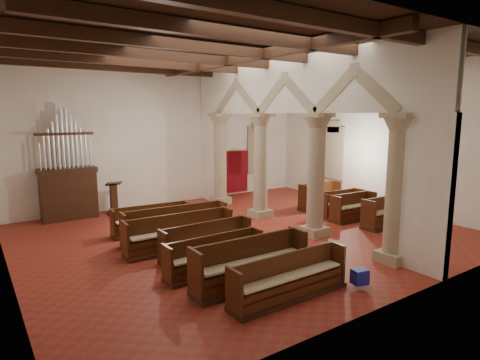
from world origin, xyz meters
name	(u,v)px	position (x,y,z in m)	size (l,w,h in m)	color
floor	(245,233)	(0.00, 0.00, 0.00)	(14.00, 14.00, 0.00)	maroon
ceiling	(245,52)	(0.00, 0.00, 6.00)	(14.00, 14.00, 0.00)	#301D10
wall_back	(169,137)	(0.00, 6.00, 3.00)	(14.00, 0.02, 6.00)	white
wall_front	(411,164)	(0.00, -6.00, 3.00)	(14.00, 0.02, 6.00)	white
wall_left	(0,159)	(-7.00, 0.00, 3.00)	(0.02, 12.00, 6.00)	white
wall_right	(379,139)	(7.00, 0.00, 3.00)	(0.02, 12.00, 6.00)	white
ceiling_beams	(245,58)	(0.00, 0.00, 5.82)	(13.80, 11.80, 0.30)	#381D11
arcade	(287,128)	(1.80, 0.00, 3.56)	(0.90, 11.90, 6.00)	tan
window_right_a	(409,161)	(6.98, -1.50, 2.20)	(0.03, 1.00, 2.20)	#347554
window_right_b	(334,153)	(6.98, 2.50, 2.20)	(0.03, 1.00, 2.20)	#347554
window_back	(257,150)	(5.00, 5.98, 2.20)	(1.00, 0.03, 2.20)	#347554
pipe_organ	(68,184)	(-4.50, 5.50, 1.37)	(2.10, 0.85, 4.40)	#381D11
lectern	(114,201)	(-2.88, 5.11, 0.58)	(0.57, 0.57, 1.41)	#3D2813
dossal_curtain	(234,172)	(3.50, 5.92, 1.17)	(1.80, 0.07, 2.17)	maroon
processional_banner	(260,181)	(4.06, 4.47, 0.82)	(0.58, 0.73, 2.51)	#381D11
hymnal_box_a	(360,277)	(-0.30, -5.09, 0.28)	(0.35, 0.29, 0.35)	#16189C
hymnal_box_b	(238,253)	(-1.73, -2.10, 0.25)	(0.30, 0.24, 0.30)	#152596
hymnal_box_c	(252,238)	(-0.64, -1.28, 0.28)	(0.36, 0.29, 0.36)	navy
tube_heater_a	(267,286)	(-2.25, -4.05, 0.16)	(0.09, 0.09, 0.91)	white
tube_heater_b	(256,273)	(-2.00, -3.31, 0.16)	(0.10, 0.10, 0.96)	white
nave_pew_0	(290,284)	(-2.00, -4.56, 0.32)	(3.02, 0.68, 0.99)	#381D11
nave_pew_1	(251,270)	(-2.33, -3.55, 0.38)	(3.01, 0.82, 1.15)	#381D11
nave_pew_2	(215,261)	(-2.62, -2.39, 0.32)	(2.71, 0.67, 0.96)	#381D11
nave_pew_3	(207,246)	(-2.20, -1.23, 0.32)	(2.79, 0.71, 0.98)	#381D11
nave_pew_4	(180,238)	(-2.56, -0.23, 0.35)	(3.38, 0.83, 1.08)	#381D11
nave_pew_5	(176,229)	(-2.28, 0.63, 0.36)	(3.48, 0.92, 1.11)	#381D11
nave_pew_6	(152,224)	(-2.60, 1.85, 0.32)	(2.72, 0.81, 0.97)	#381D11
aisle_pew_0	(386,217)	(4.70, -2.20, 0.37)	(2.05, 0.76, 1.09)	#381D11
aisle_pew_1	(353,211)	(4.45, -0.92, 0.35)	(1.99, 0.79, 1.04)	#381D11
aisle_pew_2	(341,207)	(4.61, -0.16, 0.34)	(2.08, 0.75, 1.01)	#381D11
aisle_pew_3	(320,200)	(4.77, 1.15, 0.38)	(2.03, 0.81, 1.13)	#381D11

